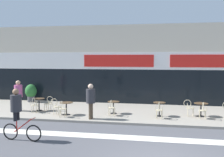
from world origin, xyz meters
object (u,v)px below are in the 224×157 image
(cafe_chair_2_near, at_px, (111,107))
(cafe_chair_4_side, at_px, (189,107))
(pedestrian_near_end, at_px, (91,98))
(cafe_chair_4_near, at_px, (203,109))
(planter_pot, at_px, (31,92))
(bistro_table_1, at_px, (66,106))
(cafe_chair_1_near, at_px, (62,108))
(bistro_table_2, at_px, (113,105))
(cyclist_0, at_px, (18,110))
(cafe_chair_0_near, at_px, (34,104))
(pedestrian_far_end, at_px, (18,93))
(bistro_table_0, at_px, (39,102))
(cafe_chair_3_near, at_px, (159,109))
(bistro_table_4, at_px, (201,107))
(cafe_chair_0_side, at_px, (49,102))
(cafe_chair_1_side, at_px, (56,105))
(bistro_table_3, at_px, (159,106))

(cafe_chair_2_near, xyz_separation_m, cafe_chair_4_side, (4.22, 0.76, 0.00))
(pedestrian_near_end, bearing_deg, cafe_chair_4_side, 22.15)
(cafe_chair_4_near, xyz_separation_m, planter_pot, (-11.48, 3.41, 0.19))
(bistro_table_1, height_order, cafe_chair_4_side, cafe_chair_4_side)
(cafe_chair_1_near, bearing_deg, cafe_chair_4_side, -83.86)
(cafe_chair_1_near, relative_size, cafe_chair_4_side, 1.00)
(bistro_table_2, xyz_separation_m, cafe_chair_2_near, (-0.00, -0.63, 0.01))
(cafe_chair_2_near, relative_size, cyclist_0, 0.43)
(cafe_chair_0_near, relative_size, cafe_chair_1_near, 1.00)
(cafe_chair_0_near, bearing_deg, pedestrian_far_end, 69.14)
(bistro_table_0, distance_m, cafe_chair_3_near, 7.25)
(bistro_table_4, distance_m, cafe_chair_4_side, 0.63)
(cafe_chair_4_near, bearing_deg, bistro_table_2, 86.00)
(pedestrian_near_end, relative_size, pedestrian_far_end, 1.00)
(cafe_chair_0_side, xyz_separation_m, cafe_chair_2_near, (3.98, -0.65, 0.00))
(cafe_chair_4_near, height_order, pedestrian_far_end, pedestrian_far_end)
(cafe_chair_0_near, height_order, planter_pot, planter_pot)
(bistro_table_1, bearing_deg, cyclist_0, -95.75)
(cafe_chair_2_near, height_order, cyclist_0, cyclist_0)
(cafe_chair_1_side, bearing_deg, bistro_table_2, 20.64)
(cafe_chair_1_near, height_order, pedestrian_near_end, pedestrian_near_end)
(bistro_table_1, height_order, cafe_chair_0_side, cafe_chair_0_side)
(cafe_chair_2_near, distance_m, cafe_chair_4_near, 4.84)
(bistro_table_0, xyz_separation_m, bistro_table_4, (9.45, 0.10, -0.00))
(pedestrian_far_end, bearing_deg, cafe_chair_0_near, 158.84)
(bistro_table_2, xyz_separation_m, bistro_table_3, (2.60, -0.22, 0.04))
(cafe_chair_4_near, bearing_deg, bistro_table_0, 88.69)
(bistro_table_2, height_order, cafe_chair_1_side, cafe_chair_1_side)
(bistro_table_0, distance_m, cafe_chair_2_near, 4.65)
(cafe_chair_0_near, xyz_separation_m, cafe_chair_3_near, (7.19, -0.25, 0.00))
(cafe_chair_2_near, relative_size, planter_pot, 0.70)
(bistro_table_0, relative_size, cafe_chair_1_side, 0.83)
(cafe_chair_3_near, distance_m, pedestrian_far_end, 8.41)
(cafe_chair_0_side, height_order, cafe_chair_4_near, same)
(bistro_table_3, relative_size, pedestrian_far_end, 0.42)
(bistro_table_2, xyz_separation_m, cyclist_0, (-2.99, -5.17, 0.60))
(pedestrian_near_end, bearing_deg, cyclist_0, -114.64)
(bistro_table_0, xyz_separation_m, cafe_chair_4_side, (8.82, 0.10, -0.02))
(bistro_table_0, height_order, planter_pot, planter_pot)
(planter_pot, bearing_deg, cafe_chair_4_near, -16.55)
(bistro_table_0, xyz_separation_m, pedestrian_far_end, (-1.17, -0.30, 0.57))
(bistro_table_0, height_order, cafe_chair_0_side, cafe_chair_0_side)
(cafe_chair_1_near, distance_m, cafe_chair_4_side, 6.94)
(cafe_chair_1_near, xyz_separation_m, planter_pot, (-4.10, 4.36, 0.19))
(cafe_chair_0_side, relative_size, cafe_chair_4_near, 1.00)
(bistro_table_0, height_order, cafe_chair_0_near, cafe_chair_0_near)
(bistro_table_2, bearing_deg, cafe_chair_4_near, -5.89)
(planter_pot, distance_m, pedestrian_near_end, 7.22)
(bistro_table_3, xyz_separation_m, cafe_chair_4_near, (2.24, -0.27, -0.03))
(cafe_chair_4_side, xyz_separation_m, pedestrian_near_end, (-5.16, -1.64, 0.58))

